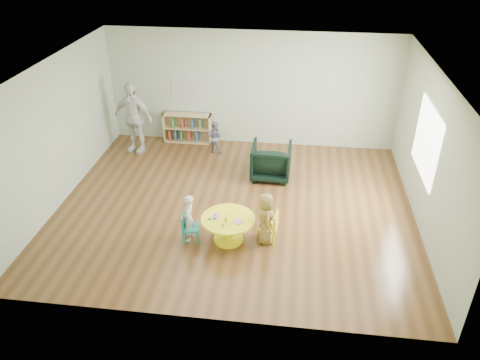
{
  "coord_description": "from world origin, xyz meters",
  "views": [
    {
      "loc": [
        1.09,
        -7.76,
        5.18
      ],
      "look_at": [
        0.14,
        -0.3,
        0.79
      ],
      "focal_mm": 35.0,
      "sensor_mm": 36.0,
      "label": 1
    }
  ],
  "objects_px": {
    "armchair": "(271,161)",
    "toddler": "(215,137)",
    "child_left": "(188,218)",
    "bookshelf": "(187,128)",
    "activity_table": "(228,225)",
    "kid_chair_right": "(271,226)",
    "adult_caretaker": "(133,118)",
    "kid_chair_left": "(188,227)",
    "child_right": "(265,218)"
  },
  "relations": [
    {
      "from": "activity_table",
      "to": "armchair",
      "type": "distance_m",
      "value": 2.47
    },
    {
      "from": "child_right",
      "to": "toddler",
      "type": "bearing_deg",
      "value": 8.17
    },
    {
      "from": "child_left",
      "to": "child_right",
      "type": "height_order",
      "value": "child_right"
    },
    {
      "from": "kid_chair_left",
      "to": "adult_caretaker",
      "type": "bearing_deg",
      "value": -156.75
    },
    {
      "from": "armchair",
      "to": "child_left",
      "type": "xyz_separation_m",
      "value": [
        -1.29,
        -2.45,
        0.06
      ]
    },
    {
      "from": "child_right",
      "to": "adult_caretaker",
      "type": "height_order",
      "value": "adult_caretaker"
    },
    {
      "from": "armchair",
      "to": "toddler",
      "type": "relative_size",
      "value": 1.09
    },
    {
      "from": "toddler",
      "to": "adult_caretaker",
      "type": "bearing_deg",
      "value": 21.02
    },
    {
      "from": "kid_chair_left",
      "to": "toddler",
      "type": "distance_m",
      "value": 3.54
    },
    {
      "from": "bookshelf",
      "to": "armchair",
      "type": "xyz_separation_m",
      "value": [
        2.23,
        -1.58,
        0.03
      ]
    },
    {
      "from": "kid_chair_right",
      "to": "activity_table",
      "type": "bearing_deg",
      "value": 106.75
    },
    {
      "from": "child_left",
      "to": "child_right",
      "type": "xyz_separation_m",
      "value": [
        1.35,
        0.12,
        0.03
      ]
    },
    {
      "from": "bookshelf",
      "to": "adult_caretaker",
      "type": "distance_m",
      "value": 1.41
    },
    {
      "from": "bookshelf",
      "to": "child_left",
      "type": "distance_m",
      "value": 4.13
    },
    {
      "from": "activity_table",
      "to": "toddler",
      "type": "height_order",
      "value": "toddler"
    },
    {
      "from": "child_right",
      "to": "kid_chair_left",
      "type": "bearing_deg",
      "value": 80.87
    },
    {
      "from": "toddler",
      "to": "child_right",
      "type": "bearing_deg",
      "value": 129.83
    },
    {
      "from": "armchair",
      "to": "toddler",
      "type": "height_order",
      "value": "toddler"
    },
    {
      "from": "armchair",
      "to": "child_left",
      "type": "bearing_deg",
      "value": 63.26
    },
    {
      "from": "activity_table",
      "to": "armchair",
      "type": "bearing_deg",
      "value": 76.19
    },
    {
      "from": "kid_chair_left",
      "to": "toddler",
      "type": "height_order",
      "value": "toddler"
    },
    {
      "from": "kid_chair_left",
      "to": "child_right",
      "type": "relative_size",
      "value": 0.57
    },
    {
      "from": "child_left",
      "to": "adult_caretaker",
      "type": "relative_size",
      "value": 0.52
    },
    {
      "from": "kid_chair_left",
      "to": "toddler",
      "type": "relative_size",
      "value": 0.69
    },
    {
      "from": "kid_chair_right",
      "to": "toddler",
      "type": "relative_size",
      "value": 0.73
    },
    {
      "from": "child_right",
      "to": "armchair",
      "type": "bearing_deg",
      "value": -14.17
    },
    {
      "from": "toddler",
      "to": "adult_caretaker",
      "type": "relative_size",
      "value": 0.46
    },
    {
      "from": "activity_table",
      "to": "toddler",
      "type": "relative_size",
      "value": 1.21
    },
    {
      "from": "toddler",
      "to": "adult_caretaker",
      "type": "xyz_separation_m",
      "value": [
        -1.92,
        -0.17,
        0.47
      ]
    },
    {
      "from": "armchair",
      "to": "child_left",
      "type": "height_order",
      "value": "child_left"
    },
    {
      "from": "activity_table",
      "to": "kid_chair_left",
      "type": "relative_size",
      "value": 1.75
    },
    {
      "from": "bookshelf",
      "to": "activity_table",
      "type": "bearing_deg",
      "value": -67.53
    },
    {
      "from": "kid_chair_right",
      "to": "armchair",
      "type": "distance_m",
      "value": 2.29
    },
    {
      "from": "child_right",
      "to": "adult_caretaker",
      "type": "xyz_separation_m",
      "value": [
        -3.42,
        3.21,
        0.39
      ]
    },
    {
      "from": "child_left",
      "to": "toddler",
      "type": "height_order",
      "value": "child_left"
    },
    {
      "from": "armchair",
      "to": "child_right",
      "type": "height_order",
      "value": "child_right"
    },
    {
      "from": "armchair",
      "to": "toddler",
      "type": "distance_m",
      "value": 1.78
    },
    {
      "from": "kid_chair_right",
      "to": "child_right",
      "type": "xyz_separation_m",
      "value": [
        -0.1,
        -0.04,
        0.17
      ]
    },
    {
      "from": "kid_chair_right",
      "to": "adult_caretaker",
      "type": "relative_size",
      "value": 0.33
    },
    {
      "from": "kid_chair_left",
      "to": "child_left",
      "type": "bearing_deg",
      "value": 161.54
    },
    {
      "from": "child_left",
      "to": "toddler",
      "type": "xyz_separation_m",
      "value": [
        -0.15,
        3.5,
        -0.05
      ]
    },
    {
      "from": "activity_table",
      "to": "child_left",
      "type": "height_order",
      "value": "child_left"
    },
    {
      "from": "kid_chair_right",
      "to": "toddler",
      "type": "bearing_deg",
      "value": 33.93
    },
    {
      "from": "activity_table",
      "to": "child_right",
      "type": "distance_m",
      "value": 0.67
    },
    {
      "from": "toddler",
      "to": "bookshelf",
      "type": "bearing_deg",
      "value": -17.17
    },
    {
      "from": "bookshelf",
      "to": "toddler",
      "type": "height_order",
      "value": "toddler"
    },
    {
      "from": "adult_caretaker",
      "to": "kid_chair_left",
      "type": "bearing_deg",
      "value": -43.46
    },
    {
      "from": "child_left",
      "to": "adult_caretaker",
      "type": "distance_m",
      "value": 3.95
    },
    {
      "from": "armchair",
      "to": "child_left",
      "type": "relative_size",
      "value": 0.96
    },
    {
      "from": "armchair",
      "to": "child_right",
      "type": "xyz_separation_m",
      "value": [
        0.06,
        -2.32,
        0.09
      ]
    }
  ]
}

